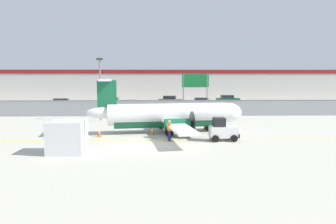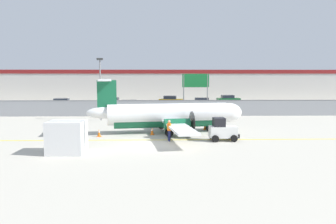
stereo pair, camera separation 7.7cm
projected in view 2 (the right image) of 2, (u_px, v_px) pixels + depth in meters
ground_plane at (151, 140)px, 26.77m from camera, size 140.00×140.00×0.01m
perimeter_fence at (154, 108)px, 42.54m from camera, size 98.00×0.10×2.10m
parking_lot_strip at (156, 107)px, 54.09m from camera, size 98.00×17.00×0.12m
background_building at (157, 85)px, 72.11m from camera, size 91.00×8.10×6.50m
commuter_airplane at (171, 115)px, 30.17m from camera, size 14.52×16.06×4.92m
baggage_tug at (222, 130)px, 26.39m from camera, size 2.37×1.46×1.88m
ground_crew_worker at (169, 129)px, 26.23m from camera, size 0.41×0.55×1.70m
cargo_container at (67, 137)px, 22.11m from camera, size 2.44×2.03×2.20m
traffic_cone_near_left at (205, 127)px, 31.78m from camera, size 0.36×0.36×0.64m
traffic_cone_near_right at (152, 131)px, 29.14m from camera, size 0.36×0.36×0.64m
traffic_cone_far_left at (99, 133)px, 28.18m from camera, size 0.36×0.36×0.64m
traffic_cone_far_right at (221, 131)px, 29.11m from camera, size 0.36×0.36×0.64m
parked_car_0 at (62, 103)px, 51.71m from camera, size 4.32×2.27×1.58m
parked_car_1 at (111, 102)px, 53.96m from camera, size 4.29×2.18×1.58m
parked_car_2 at (130, 106)px, 47.99m from camera, size 4.39×2.45×1.58m
parked_car_3 at (171, 100)px, 58.30m from camera, size 4.39×2.44×1.58m
parked_car_4 at (202, 103)px, 53.22m from camera, size 4.31×2.24×1.58m
parked_car_5 at (228, 99)px, 60.63m from camera, size 4.26×2.12×1.58m
apron_light_pole at (100, 84)px, 38.07m from camera, size 0.70×0.30×7.27m
highway_sign at (196, 84)px, 43.91m from camera, size 3.60×0.14×5.50m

